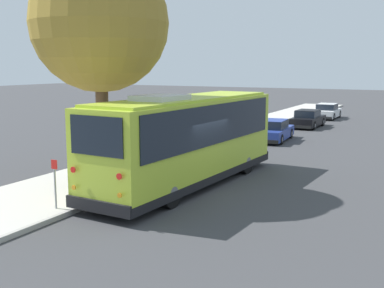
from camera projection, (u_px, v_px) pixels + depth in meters
name	position (u px, v px, depth m)	size (l,w,h in m)	color
ground_plane	(190.00, 189.00, 17.37)	(160.00, 160.00, 0.00)	#3D3D3F
sidewalk_slab	(103.00, 176.00, 19.14)	(80.00, 4.06, 0.15)	beige
curb_strip	(147.00, 182.00, 18.19)	(80.00, 0.14, 0.15)	#AAA69D
shuttle_bus	(188.00, 136.00, 17.70)	(10.17, 2.98, 3.46)	#ADC633
parked_sedan_blue	(273.00, 131.00, 28.64)	(4.44, 1.93, 1.26)	navy
parked_sedan_black	(308.00, 119.00, 34.94)	(4.29, 1.79, 1.27)	black
parked_sedan_white	(327.00, 112.00, 40.75)	(4.27, 1.79, 1.27)	silver
street_tree	(102.00, 14.00, 17.11)	(4.92, 4.92, 8.97)	brown
sign_post_near	(55.00, 183.00, 14.43)	(0.06, 0.22, 1.50)	gray
sign_post_far	(84.00, 181.00, 15.62)	(0.06, 0.06, 1.11)	gray
fire_hydrant	(220.00, 142.00, 24.81)	(0.22, 0.22, 0.81)	red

